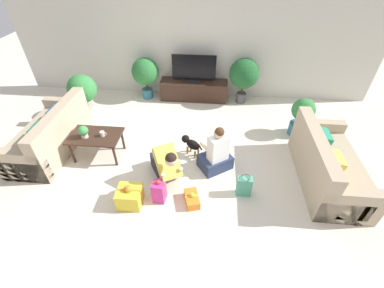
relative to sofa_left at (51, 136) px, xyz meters
The scene contains 20 objects.
ground_plane 2.44m from the sofa_left, ahead, with size 16.00×16.00×0.00m, color beige.
wall_back 3.59m from the sofa_left, 45.45° to the left, with size 8.40×0.06×2.60m.
sofa_left is the anchor object (origin of this frame).
sofa_right 4.85m from the sofa_left, ahead, with size 0.86×1.78×0.85m.
coffee_table 0.95m from the sofa_left, ahead, with size 0.89×0.57×0.46m.
tv_console 3.28m from the sofa_left, 41.35° to the left, with size 1.60×0.44×0.46m.
tv 3.31m from the sofa_left, 41.35° to the left, with size 1.02×0.20×0.64m.
potted_plant_corner_right 4.78m from the sofa_left, 11.02° to the left, with size 0.44×0.44×0.79m.
potted_plant_back_left 2.52m from the sofa_left, 58.19° to the left, with size 0.63×0.63×1.00m.
potted_plant_back_right 4.21m from the sofa_left, 30.38° to the left, with size 0.68×0.68×1.07m.
potted_plant_corner_left 1.28m from the sofa_left, 83.23° to the left, with size 0.61×0.61×0.93m.
person_kneeling 2.33m from the sofa_left, 14.49° to the right, with size 0.66×0.84×0.80m.
person_sitting 3.07m from the sofa_left, ahead, with size 0.66×0.63×0.88m.
dog 2.60m from the sofa_left, ahead, with size 0.41×0.32×0.35m.
gift_box_a 2.13m from the sofa_left, 32.15° to the right, with size 0.36×0.35×0.38m.
gift_box_b 2.92m from the sofa_left, 20.66° to the right, with size 0.28×0.38×0.20m.
gift_box_c 2.45m from the sofa_left, 24.53° to the right, with size 0.20×0.21×0.41m.
gift_bag_a 3.60m from the sofa_left, 12.66° to the right, with size 0.22×0.14×0.37m.
mug 1.11m from the sofa_left, ahead, with size 0.12×0.08×0.09m.
tabletop_plant 0.86m from the sofa_left, 12.99° to the right, with size 0.17×0.17×0.22m.
Camera 1 is at (0.54, -3.32, 3.17)m, focal length 24.00 mm.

